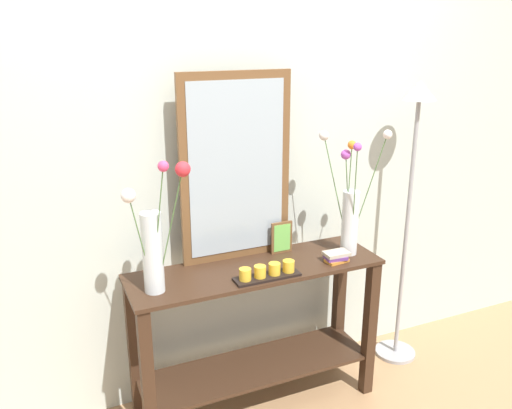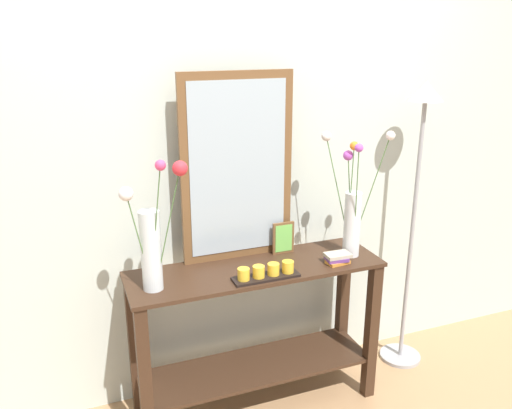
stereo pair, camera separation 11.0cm
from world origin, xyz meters
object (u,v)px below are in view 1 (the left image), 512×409
object	(u,v)px
tall_vase_left	(154,242)
candle_tray	(267,272)
vase_right	(350,210)
picture_frame_small	(282,237)
console_table	(256,323)
book_stack	(336,256)
mirror_leaning	(236,169)
floor_lamp	(411,179)

from	to	relation	value
tall_vase_left	candle_tray	xyz separation A→B (m)	(0.51, -0.07, -0.21)
vase_right	tall_vase_left	bearing A→B (deg)	-178.72
vase_right	picture_frame_small	distance (m)	0.38
candle_tray	vase_right	bearing A→B (deg)	10.38
console_table	candle_tray	xyz separation A→B (m)	(0.00, -0.13, 0.34)
book_stack	mirror_leaning	bearing A→B (deg)	149.42
console_table	vase_right	world-z (taller)	vase_right
candle_tray	book_stack	world-z (taller)	candle_tray
tall_vase_left	candle_tray	size ratio (longest dim) A/B	1.91
picture_frame_small	mirror_leaning	bearing A→B (deg)	169.07
tall_vase_left	picture_frame_small	distance (m)	0.74
candle_tray	floor_lamp	xyz separation A→B (m)	(0.96, 0.20, 0.29)
console_table	tall_vase_left	bearing A→B (deg)	-173.40
console_table	mirror_leaning	world-z (taller)	mirror_leaning
picture_frame_small	console_table	bearing A→B (deg)	-149.80
vase_right	book_stack	world-z (taller)	vase_right
vase_right	book_stack	xyz separation A→B (m)	(-0.11, -0.06, -0.21)
console_table	tall_vase_left	size ratio (longest dim) A/B	2.07
picture_frame_small	floor_lamp	bearing A→B (deg)	-3.39
console_table	floor_lamp	size ratio (longest dim) A/B	0.77
mirror_leaning	tall_vase_left	size ratio (longest dim) A/B	1.52
mirror_leaning	candle_tray	xyz separation A→B (m)	(0.04, -0.29, -0.43)
vase_right	book_stack	size ratio (longest dim) A/B	5.13
mirror_leaning	vase_right	xyz separation A→B (m)	(0.54, -0.19, -0.23)
vase_right	picture_frame_small	bearing A→B (deg)	154.25
candle_tray	picture_frame_small	xyz separation A→B (m)	(0.19, 0.24, 0.06)
floor_lamp	tall_vase_left	bearing A→B (deg)	-175.10
mirror_leaning	book_stack	distance (m)	0.66
console_table	candle_tray	distance (m)	0.36
tall_vase_left	vase_right	size ratio (longest dim) A/B	0.94
mirror_leaning	console_table	bearing A→B (deg)	-77.19
mirror_leaning	picture_frame_small	size ratio (longest dim) A/B	5.51
tall_vase_left	book_stack	size ratio (longest dim) A/B	4.83
console_table	tall_vase_left	xyz separation A→B (m)	(-0.50, -0.06, 0.55)
vase_right	candle_tray	world-z (taller)	vase_right
console_table	tall_vase_left	world-z (taller)	tall_vase_left
tall_vase_left	candle_tray	world-z (taller)	tall_vase_left
mirror_leaning	tall_vase_left	world-z (taller)	mirror_leaning
tall_vase_left	book_stack	xyz separation A→B (m)	(0.90, -0.04, -0.21)
vase_right	book_stack	bearing A→B (deg)	-150.54
console_table	floor_lamp	bearing A→B (deg)	4.00
picture_frame_small	floor_lamp	size ratio (longest dim) A/B	0.10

